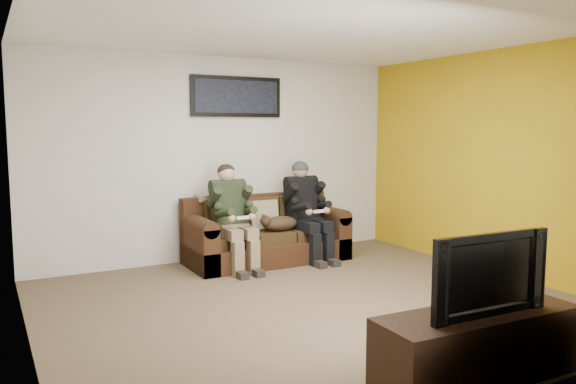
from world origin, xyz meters
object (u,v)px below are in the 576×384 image
cat (279,223)px  framed_poster (237,97)px  tv_stand (477,345)px  television (480,272)px  person_right (306,205)px  person_left (232,211)px  sofa (265,236)px

cat → framed_poster: size_ratio=0.53×
tv_stand → television: size_ratio=1.54×
person_right → framed_poster: (-0.72, 0.56, 1.40)m
person_left → tv_stand: bearing=-85.9°
framed_poster → television: 4.38m
person_left → tv_stand: (0.26, -3.60, -0.47)m
framed_poster → person_right: bearing=-38.0°
cat → television: bearing=-95.9°
sofa → person_right: (0.52, -0.17, 0.39)m
sofa → tv_stand: sofa is taller
person_left → person_right: (1.04, 0.00, 0.00)m
person_right → framed_poster: bearing=142.0°
person_right → tv_stand: person_right is taller
cat → television: 3.61m
person_left → tv_stand: size_ratio=0.85×
person_left → cat: person_left is taller
sofa → person_left: bearing=-162.0°
sofa → cat: bearing=-60.0°
person_left → sofa: bearing=18.0°
cat → framed_poster: bearing=117.9°
sofa → person_left: size_ratio=1.61×
person_left → person_right: 1.04m
cat → person_left: bearing=178.2°
person_right → framed_poster: framed_poster is taller
television → person_right: bearing=79.9°
cat → framed_poster: (-0.31, 0.58, 1.59)m
sofa → person_right: size_ratio=1.60×
person_right → framed_poster: size_ratio=1.01×
sofa → tv_stand: bearing=-94.0°
sofa → television: 3.81m
person_left → television: person_left is taller
person_right → tv_stand: (-0.78, -3.60, -0.47)m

